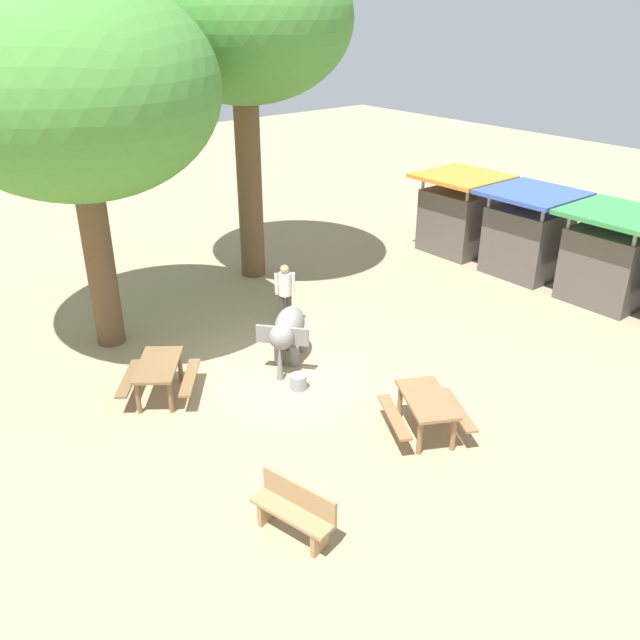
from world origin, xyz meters
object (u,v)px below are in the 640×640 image
at_px(shade_tree_secondary, 242,21).
at_px(market_stall_blue, 527,237).
at_px(feed_bucket, 298,382).
at_px(shade_tree_main, 73,89).
at_px(elephant, 288,331).
at_px(market_stall_orange, 459,217).
at_px(market_stall_green, 610,261).
at_px(person_handler, 285,290).
at_px(wooden_bench, 295,509).
at_px(picnic_table_far, 159,372).
at_px(picnic_table_near, 427,406).

height_order(shade_tree_secondary, market_stall_blue, shade_tree_secondary).
bearing_deg(feed_bucket, shade_tree_main, -154.41).
bearing_deg(shade_tree_main, feed_bucket, 25.59).
relative_size(elephant, market_stall_orange, 0.65).
distance_m(market_stall_green, feed_bucket, 9.48).
distance_m(person_handler, wooden_bench, 7.36).
relative_size(shade_tree_secondary, market_stall_blue, 3.65).
relative_size(market_stall_green, feed_bucket, 7.00).
xyz_separation_m(shade_tree_main, market_stall_orange, (1.02, 11.47, -4.67)).
bearing_deg(picnic_table_far, shade_tree_main, -146.57).
height_order(wooden_bench, feed_bucket, wooden_bench).
distance_m(shade_tree_secondary, market_stall_blue, 10.01).
distance_m(shade_tree_secondary, market_stall_green, 11.56).
height_order(wooden_bench, picnic_table_near, wooden_bench).
xyz_separation_m(picnic_table_far, market_stall_orange, (-1.99, 11.69, 0.55)).
bearing_deg(elephant, shade_tree_main, -92.17).
bearing_deg(market_stall_blue, person_handler, -102.54).
height_order(picnic_table_near, market_stall_green, market_stall_green).
distance_m(elephant, picnic_table_far, 3.00).
distance_m(picnic_table_far, market_stall_blue, 11.71).
distance_m(shade_tree_secondary, picnic_table_far, 9.48).
distance_m(elephant, market_stall_orange, 9.08).
bearing_deg(feed_bucket, market_stall_green, 79.93).
xyz_separation_m(elephant, feed_bucket, (1.09, -0.55, -0.61)).
relative_size(market_stall_orange, feed_bucket, 7.00).
height_order(shade_tree_main, picnic_table_near, shade_tree_main).
distance_m(shade_tree_main, picnic_table_far, 6.03).
xyz_separation_m(wooden_bench, market_stall_orange, (-6.89, 11.91, 0.67)).
height_order(elephant, person_handler, person_handler).
distance_m(market_stall_orange, market_stall_green, 5.20).
distance_m(market_stall_blue, market_stall_green, 2.60).
xyz_separation_m(elephant, picnic_table_near, (3.88, 0.34, -0.18)).
bearing_deg(elephant, wooden_bench, 13.91).
bearing_deg(person_handler, elephant, -1.54).
bearing_deg(market_stall_orange, elephant, -74.26).
bearing_deg(shade_tree_main, person_handler, 63.33).
height_order(wooden_bench, market_stall_orange, market_stall_orange).
bearing_deg(picnic_table_far, elephant, 118.46).
distance_m(elephant, picnic_table_near, 3.90).
distance_m(shade_tree_secondary, wooden_bench, 12.72).
bearing_deg(wooden_bench, shade_tree_secondary, -43.71).
bearing_deg(market_stall_blue, elephant, -90.92).
bearing_deg(market_stall_orange, market_stall_blue, 0.00).
height_order(shade_tree_main, market_stall_blue, shade_tree_main).
height_order(picnic_table_far, market_stall_blue, market_stall_blue).
distance_m(shade_tree_main, picnic_table_near, 9.54).
bearing_deg(market_stall_green, feed_bucket, -100.07).
bearing_deg(shade_tree_secondary, picnic_table_near, -13.12).
bearing_deg(shade_tree_secondary, elephant, -25.76).
bearing_deg(shade_tree_main, market_stall_blue, 72.49).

